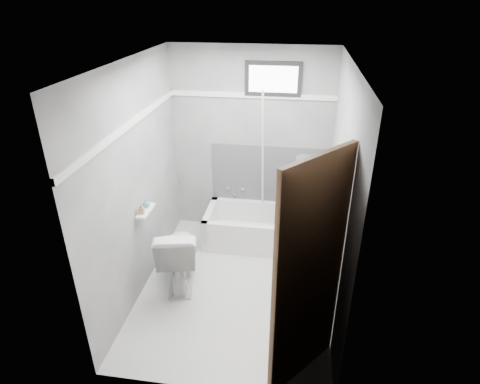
% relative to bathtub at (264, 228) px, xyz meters
% --- Properties ---
extents(floor, '(2.60, 2.60, 0.00)m').
position_rel_bathtub_xyz_m(floor, '(-0.23, -0.93, -0.21)').
color(floor, silver).
rests_on(floor, ground).
extents(ceiling, '(2.60, 2.60, 0.00)m').
position_rel_bathtub_xyz_m(ceiling, '(-0.23, -0.93, 2.19)').
color(ceiling, silver).
rests_on(ceiling, floor).
extents(wall_back, '(2.00, 0.02, 2.40)m').
position_rel_bathtub_xyz_m(wall_back, '(-0.23, 0.37, 0.99)').
color(wall_back, slate).
rests_on(wall_back, floor).
extents(wall_front, '(2.00, 0.02, 2.40)m').
position_rel_bathtub_xyz_m(wall_front, '(-0.23, -2.23, 0.99)').
color(wall_front, slate).
rests_on(wall_front, floor).
extents(wall_left, '(0.02, 2.60, 2.40)m').
position_rel_bathtub_xyz_m(wall_left, '(-1.23, -0.93, 0.99)').
color(wall_left, slate).
rests_on(wall_left, floor).
extents(wall_right, '(0.02, 2.60, 2.40)m').
position_rel_bathtub_xyz_m(wall_right, '(0.77, -0.93, 0.99)').
color(wall_right, slate).
rests_on(wall_right, floor).
extents(bathtub, '(1.50, 0.70, 0.42)m').
position_rel_bathtub_xyz_m(bathtub, '(0.00, 0.00, 0.00)').
color(bathtub, white).
rests_on(bathtub, floor).
extents(office_chair, '(0.68, 0.68, 1.00)m').
position_rel_bathtub_xyz_m(office_chair, '(0.46, 0.05, 0.41)').
color(office_chair, slate).
rests_on(office_chair, bathtub).
extents(toilet, '(0.57, 0.83, 0.75)m').
position_rel_bathtub_xyz_m(toilet, '(-0.85, -0.94, 0.16)').
color(toilet, silver).
rests_on(toilet, floor).
extents(door, '(0.78, 0.78, 2.00)m').
position_rel_bathtub_xyz_m(door, '(0.75, -2.21, 0.79)').
color(door, '#54391F').
rests_on(door, floor).
extents(window, '(0.66, 0.04, 0.40)m').
position_rel_bathtub_xyz_m(window, '(0.02, 0.36, 1.81)').
color(window, black).
rests_on(window, wall_back).
extents(backerboard, '(1.50, 0.02, 0.78)m').
position_rel_bathtub_xyz_m(backerboard, '(0.02, 0.36, 0.59)').
color(backerboard, '#4C4C4F').
rests_on(backerboard, wall_back).
extents(trim_back, '(2.00, 0.02, 0.06)m').
position_rel_bathtub_xyz_m(trim_back, '(-0.23, 0.36, 1.61)').
color(trim_back, white).
rests_on(trim_back, wall_back).
extents(trim_left, '(0.02, 2.60, 0.06)m').
position_rel_bathtub_xyz_m(trim_left, '(-1.22, -0.93, 1.61)').
color(trim_left, white).
rests_on(trim_left, wall_left).
extents(pole, '(0.02, 0.51, 1.90)m').
position_rel_bathtub_xyz_m(pole, '(-0.06, 0.13, 0.84)').
color(pole, white).
rests_on(pole, bathtub).
extents(shelf, '(0.10, 0.32, 0.02)m').
position_rel_bathtub_xyz_m(shelf, '(-1.16, -0.96, 0.69)').
color(shelf, white).
rests_on(shelf, wall_left).
extents(soap_bottle_a, '(0.06, 0.06, 0.12)m').
position_rel_bathtub_xyz_m(soap_bottle_a, '(-1.17, -1.04, 0.76)').
color(soap_bottle_a, '#95774A').
rests_on(soap_bottle_a, shelf).
extents(soap_bottle_b, '(0.09, 0.09, 0.09)m').
position_rel_bathtub_xyz_m(soap_bottle_b, '(-1.17, -0.90, 0.75)').
color(soap_bottle_b, teal).
rests_on(soap_bottle_b, shelf).
extents(faucet, '(0.26, 0.10, 0.16)m').
position_rel_bathtub_xyz_m(faucet, '(-0.43, 0.34, 0.34)').
color(faucet, silver).
rests_on(faucet, wall_back).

